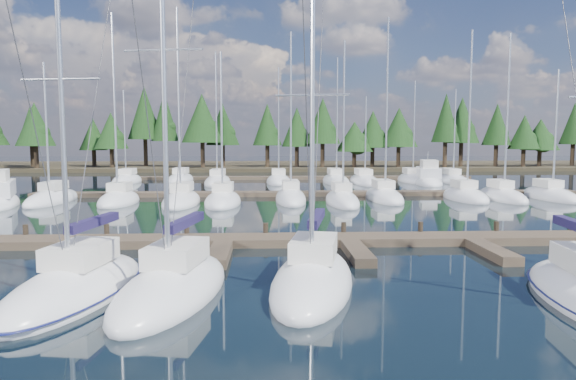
{
  "coord_description": "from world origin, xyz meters",
  "views": [
    {
      "loc": [
        -3.99,
        -6.85,
        5.1
      ],
      "look_at": [
        -2.73,
        22.0,
        2.29
      ],
      "focal_mm": 32.0,
      "sensor_mm": 36.0,
      "label": 1
    }
  ],
  "objects_px": {
    "motor_yacht_right": "(428,180)",
    "main_dock": "(349,242)",
    "front_sailboat_2": "(173,287)",
    "front_sailboat_3": "(313,280)",
    "front_sailboat_1": "(76,288)"
  },
  "relations": [
    {
      "from": "motor_yacht_right",
      "to": "main_dock",
      "type": "bearing_deg",
      "value": -113.34
    },
    {
      "from": "front_sailboat_2",
      "to": "front_sailboat_3",
      "type": "bearing_deg",
      "value": 8.61
    },
    {
      "from": "main_dock",
      "to": "front_sailboat_1",
      "type": "distance_m",
      "value": 12.69
    },
    {
      "from": "front_sailboat_3",
      "to": "motor_yacht_right",
      "type": "relative_size",
      "value": 1.24
    },
    {
      "from": "main_dock",
      "to": "front_sailboat_3",
      "type": "xyz_separation_m",
      "value": [
        -2.38,
        -6.92,
        0.08
      ]
    },
    {
      "from": "front_sailboat_3",
      "to": "motor_yacht_right",
      "type": "xyz_separation_m",
      "value": [
        17.38,
        41.7,
        0.23
      ]
    },
    {
      "from": "main_dock",
      "to": "front_sailboat_1",
      "type": "xyz_separation_m",
      "value": [
        -10.2,
        -7.54,
        0.07
      ]
    },
    {
      "from": "front_sailboat_2",
      "to": "front_sailboat_3",
      "type": "height_order",
      "value": "front_sailboat_2"
    },
    {
      "from": "front_sailboat_3",
      "to": "front_sailboat_1",
      "type": "bearing_deg",
      "value": -175.48
    },
    {
      "from": "front_sailboat_1",
      "to": "motor_yacht_right",
      "type": "height_order",
      "value": "front_sailboat_1"
    },
    {
      "from": "main_dock",
      "to": "front_sailboat_1",
      "type": "height_order",
      "value": "front_sailboat_1"
    },
    {
      "from": "main_dock",
      "to": "motor_yacht_right",
      "type": "xyz_separation_m",
      "value": [
        15.01,
        34.78,
        0.3
      ]
    },
    {
      "from": "front_sailboat_1",
      "to": "motor_yacht_right",
      "type": "bearing_deg",
      "value": 59.21
    },
    {
      "from": "main_dock",
      "to": "front_sailboat_2",
      "type": "bearing_deg",
      "value": -132.7
    },
    {
      "from": "main_dock",
      "to": "motor_yacht_right",
      "type": "relative_size",
      "value": 4.56
    }
  ]
}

